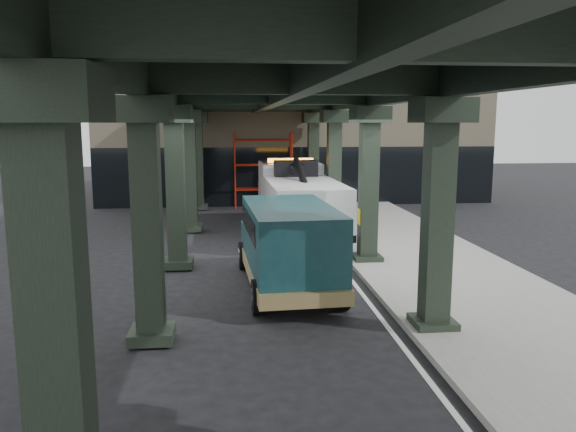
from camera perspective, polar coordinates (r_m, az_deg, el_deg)
ground at (r=16.01m, az=0.58°, el=-6.87°), size 90.00×90.00×0.00m
sidewalk at (r=18.88m, az=13.62°, el=-4.37°), size 5.00×40.00×0.15m
lane_stripe at (r=18.17m, az=5.22°, el=-4.90°), size 0.12×38.00×0.01m
viaduct at (r=17.35m, az=-1.49°, el=12.63°), size 7.40×32.00×6.40m
building at (r=35.47m, az=0.19°, el=8.65°), size 22.00×10.00×8.00m
scaffolding at (r=30.06m, az=-2.54°, el=4.88°), size 3.08×0.88×4.00m
tow_truck at (r=23.20m, az=0.91°, el=2.04°), size 3.04×9.51×3.09m
towed_van at (r=15.12m, az=0.01°, el=-2.88°), size 2.62×5.94×2.36m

